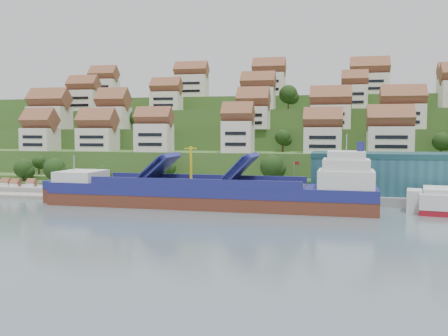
# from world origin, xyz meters

# --- Properties ---
(ground) EXTENTS (300.00, 300.00, 0.00)m
(ground) POSITION_xyz_m (0.00, 0.00, 0.00)
(ground) COLOR slate
(ground) RESTS_ON ground
(quay) EXTENTS (180.00, 14.00, 2.20)m
(quay) POSITION_xyz_m (20.00, 15.00, 1.10)
(quay) COLOR gray
(quay) RESTS_ON ground
(pebble_beach) EXTENTS (45.00, 20.00, 1.00)m
(pebble_beach) POSITION_xyz_m (-58.00, 12.00, 0.50)
(pebble_beach) COLOR gray
(pebble_beach) RESTS_ON ground
(hillside) EXTENTS (260.00, 128.00, 31.00)m
(hillside) POSITION_xyz_m (0.00, 103.55, 10.66)
(hillside) COLOR #2D4C1E
(hillside) RESTS_ON ground
(hillside_village) EXTENTS (158.69, 63.17, 29.19)m
(hillside_village) POSITION_xyz_m (0.37, 60.87, 24.51)
(hillside_village) COLOR silver
(hillside_village) RESTS_ON ground
(hillside_trees) EXTENTS (132.50, 62.77, 31.03)m
(hillside_trees) POSITION_xyz_m (-7.47, 42.32, 15.64)
(hillside_trees) COLOR #1C3913
(hillside_trees) RESTS_ON ground
(warehouse) EXTENTS (60.00, 15.00, 10.00)m
(warehouse) POSITION_xyz_m (52.00, 17.00, 7.20)
(warehouse) COLOR #22515D
(warehouse) RESTS_ON quay
(flagpole) EXTENTS (1.28, 0.16, 8.00)m
(flagpole) POSITION_xyz_m (18.11, 10.00, 6.88)
(flagpole) COLOR gray
(flagpole) RESTS_ON quay
(beach_huts) EXTENTS (14.40, 3.70, 2.20)m
(beach_huts) POSITION_xyz_m (-60.00, 10.75, 2.10)
(beach_huts) COLOR white
(beach_huts) RESTS_ON pebble_beach
(cargo_ship) EXTENTS (75.59, 13.52, 16.67)m
(cargo_ship) POSITION_xyz_m (1.10, -0.59, 3.20)
(cargo_ship) COLOR #58281A
(cargo_ship) RESTS_ON ground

